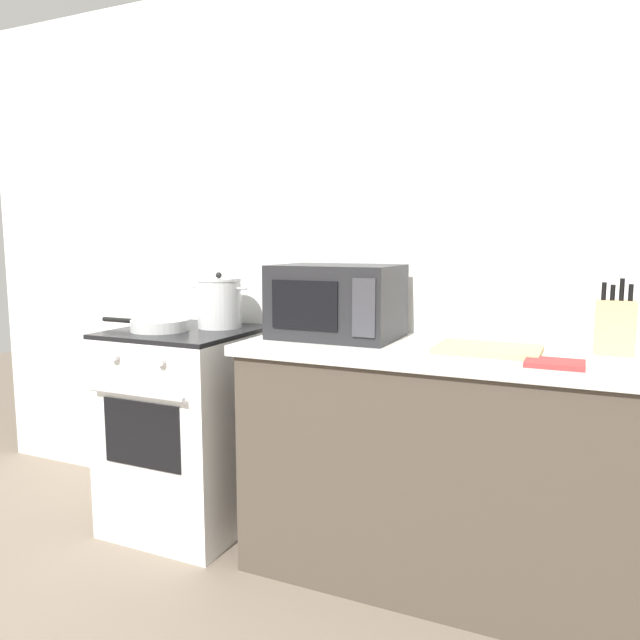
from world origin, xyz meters
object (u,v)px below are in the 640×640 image
Objects in this scene: cutting_board at (488,349)px; stock_pot at (219,303)px; frying_pan at (159,325)px; microwave at (337,301)px; stove at (187,428)px; knife_block at (615,327)px; oven_mitt at (555,363)px.

stock_pot is at bearing 174.50° from cutting_board.
frying_pan is (-0.19, -0.19, -0.09)m from stock_pot.
microwave reaches higher than frying_pan.
stock_pot is 0.81× the size of cutting_board.
stove is 1.42m from cutting_board.
knife_block is (0.41, 0.14, 0.09)m from cutting_board.
cutting_board is (0.62, -0.08, -0.14)m from microwave.
knife_block is (1.03, 0.06, -0.05)m from microwave.
knife_block is (1.75, 0.14, 0.56)m from stove.
frying_pan is 2.53× the size of oven_mitt.
stock_pot is at bearing 176.20° from microwave.
cutting_board is 0.44m from knife_block.
knife_block is at bearing 6.69° from frying_pan.
microwave is 1.03m from knife_block.
stock_pot is (0.11, 0.12, 0.57)m from stove.
knife_block is 1.49× the size of oven_mitt.
cutting_board is 0.28m from oven_mitt.
cutting_board is at bearing 0.05° from stove.
stove is 0.60m from stock_pot.
stock_pot is 0.60m from microwave.
frying_pan is 1.42m from cutting_board.
frying_pan reaches higher than stove.
cutting_board is at bearing 145.24° from oven_mitt.
stove is at bearing 42.21° from frying_pan.
frying_pan is at bearing -169.16° from microwave.
frying_pan is 1.26× the size of cutting_board.
microwave reaches higher than stock_pot.
frying_pan is 1.84m from knife_block.
microwave is (0.60, -0.04, 0.04)m from stock_pot.
frying_pan is at bearing -135.17° from stock_pot.
cutting_board is at bearing 3.00° from frying_pan.
stock_pot is at bearing 46.57° from stove.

